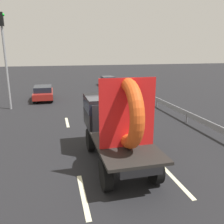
# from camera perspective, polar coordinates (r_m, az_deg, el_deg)

# --- Properties ---
(ground_plane) EXTENTS (120.00, 120.00, 0.00)m
(ground_plane) POSITION_cam_1_polar(r_m,az_deg,el_deg) (10.04, -1.49, -11.00)
(ground_plane) COLOR black
(flatbed_truck) EXTENTS (2.02, 5.05, 3.53)m
(flatbed_truck) POSITION_cam_1_polar(r_m,az_deg,el_deg) (9.42, 0.65, -1.78)
(flatbed_truck) COLOR black
(flatbed_truck) RESTS_ON ground_plane
(distant_sedan) EXTENTS (1.65, 3.85, 1.26)m
(distant_sedan) POSITION_cam_1_polar(r_m,az_deg,el_deg) (21.92, -16.33, 4.55)
(distant_sedan) COLOR black
(distant_sedan) RESTS_ON ground_plane
(traffic_light) EXTENTS (0.42, 0.36, 6.88)m
(traffic_light) POSITION_cam_1_polar(r_m,az_deg,el_deg) (19.00, -24.63, 13.65)
(traffic_light) COLOR gray
(traffic_light) RESTS_ON ground_plane
(guardrail) EXTENTS (0.10, 17.47, 0.71)m
(guardrail) POSITION_cam_1_polar(r_m,az_deg,el_deg) (13.50, 22.57, -2.85)
(guardrail) COLOR gray
(guardrail) RESTS_ON ground_plane
(lane_dash_left_near) EXTENTS (0.16, 2.40, 0.01)m
(lane_dash_left_near) POSITION_cam_1_polar(r_m,az_deg,el_deg) (7.79, -6.98, -19.41)
(lane_dash_left_near) COLOR beige
(lane_dash_left_near) RESTS_ON ground_plane
(lane_dash_left_far) EXTENTS (0.16, 2.03, 0.01)m
(lane_dash_left_far) POSITION_cam_1_polar(r_m,az_deg,el_deg) (14.91, -10.82, -2.46)
(lane_dash_left_far) COLOR beige
(lane_dash_left_far) RESTS_ON ground_plane
(lane_dash_right_near) EXTENTS (0.16, 2.37, 0.01)m
(lane_dash_right_near) POSITION_cam_1_polar(r_m,az_deg,el_deg) (8.78, 15.09, -15.60)
(lane_dash_right_near) COLOR beige
(lane_dash_right_near) RESTS_ON ground_plane
(lane_dash_right_far) EXTENTS (0.16, 2.36, 0.01)m
(lane_dash_right_far) POSITION_cam_1_polar(r_m,az_deg,el_deg) (15.15, 1.48, -1.92)
(lane_dash_right_far) COLOR beige
(lane_dash_right_far) RESTS_ON ground_plane
(oncoming_car) EXTENTS (1.56, 3.65, 1.19)m
(oncoming_car) POSITION_cam_1_polar(r_m,az_deg,el_deg) (29.32, -1.03, 7.55)
(oncoming_car) COLOR black
(oncoming_car) RESTS_ON ground_plane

